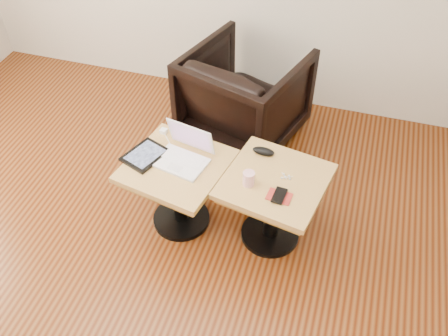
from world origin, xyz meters
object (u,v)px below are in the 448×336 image
(side_table_left, at_px, (178,179))
(striped_cup, at_px, (249,178))
(side_table_right, at_px, (274,194))
(laptop, at_px, (184,154))
(armchair, at_px, (245,96))

(side_table_left, distance_m, striped_cup, 0.51)
(side_table_left, height_order, side_table_right, same)
(side_table_left, relative_size, laptop, 1.90)
(laptop, relative_size, armchair, 0.44)
(side_table_left, bearing_deg, striped_cup, 6.06)
(side_table_left, bearing_deg, laptop, 69.33)
(side_table_right, distance_m, armchair, 1.08)
(side_table_left, relative_size, striped_cup, 7.57)
(side_table_right, bearing_deg, striped_cup, -138.78)
(side_table_right, xyz_separation_m, armchair, (-0.45, 0.98, -0.02))
(side_table_left, bearing_deg, side_table_right, 15.10)
(side_table_left, distance_m, armchair, 1.04)
(striped_cup, bearing_deg, armchair, 106.16)
(laptop, xyz_separation_m, armchair, (0.13, 0.97, -0.20))
(side_table_left, height_order, striped_cup, striped_cup)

